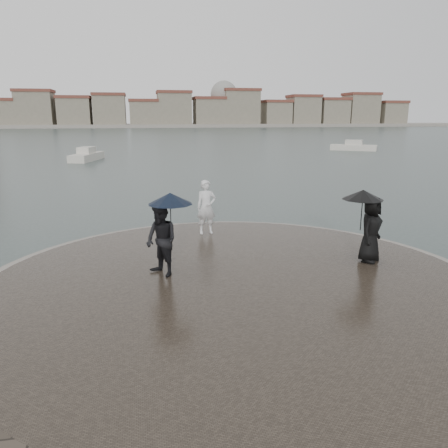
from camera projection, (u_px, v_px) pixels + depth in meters
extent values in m
plane|color=#2B3835|center=(279.00, 379.00, 7.16)|extent=(400.00, 400.00, 0.00)
cylinder|color=gray|center=(234.00, 289.00, 10.46)|extent=(12.50, 12.50, 0.32)
cylinder|color=#2D261E|center=(234.00, 288.00, 10.46)|extent=(11.90, 11.90, 0.36)
imported|color=white|center=(206.00, 207.00, 14.45)|extent=(0.68, 0.48, 1.79)
imported|color=black|center=(161.00, 240.00, 10.61)|extent=(1.05, 1.10, 1.78)
cylinder|color=black|center=(171.00, 221.00, 10.64)|extent=(0.02, 0.02, 0.90)
cone|color=black|center=(170.00, 198.00, 10.50)|extent=(1.10, 1.10, 0.28)
imported|color=black|center=(371.00, 229.00, 11.64)|extent=(1.02, 1.00, 1.77)
cylinder|color=black|center=(361.00, 214.00, 11.59)|extent=(0.02, 0.02, 0.90)
cone|color=black|center=(363.00, 195.00, 11.47)|extent=(1.09, 1.09, 0.26)
cube|color=gray|center=(144.00, 126.00, 162.39)|extent=(260.00, 20.00, 1.20)
cube|color=gray|center=(2.00, 115.00, 149.85)|extent=(10.00, 10.00, 9.00)
cube|color=brown|center=(0.00, 100.00, 148.64)|extent=(10.60, 10.60, 1.00)
cube|color=gray|center=(36.00, 110.00, 151.49)|extent=(12.00, 10.00, 12.00)
cube|color=brown|center=(34.00, 91.00, 149.92)|extent=(12.60, 10.60, 1.00)
cube|color=gray|center=(75.00, 113.00, 154.10)|extent=(11.00, 10.00, 10.00)
cube|color=brown|center=(74.00, 97.00, 152.77)|extent=(11.60, 10.60, 1.00)
cube|color=gray|center=(110.00, 112.00, 156.16)|extent=(11.00, 10.00, 11.00)
cube|color=brown|center=(109.00, 95.00, 154.71)|extent=(11.60, 10.60, 1.00)
cube|color=gray|center=(144.00, 115.00, 158.59)|extent=(10.00, 10.00, 9.00)
cube|color=brown|center=(143.00, 101.00, 157.38)|extent=(10.60, 10.60, 1.00)
cube|color=gray|center=(174.00, 111.00, 160.23)|extent=(12.00, 10.00, 12.00)
cube|color=brown|center=(174.00, 92.00, 158.66)|extent=(12.60, 10.60, 1.00)
cube|color=gray|center=(209.00, 113.00, 162.84)|extent=(11.00, 10.00, 10.00)
cube|color=brown|center=(209.00, 98.00, 161.51)|extent=(11.60, 10.60, 1.00)
cube|color=gray|center=(240.00, 109.00, 164.66)|extent=(13.00, 10.00, 13.00)
cube|color=brown|center=(241.00, 90.00, 162.98)|extent=(13.60, 10.60, 1.00)
cube|color=gray|center=(276.00, 115.00, 167.70)|extent=(10.00, 10.00, 9.00)
cube|color=brown|center=(276.00, 101.00, 166.49)|extent=(10.60, 10.60, 1.00)
cube|color=gray|center=(303.00, 112.00, 169.46)|extent=(11.00, 10.00, 11.00)
cube|color=brown|center=(304.00, 96.00, 168.01)|extent=(11.60, 10.60, 1.00)
cube|color=gray|center=(332.00, 114.00, 171.77)|extent=(11.00, 10.00, 10.00)
cube|color=brown|center=(333.00, 99.00, 170.44)|extent=(11.60, 10.60, 1.00)
cube|color=gray|center=(360.00, 111.00, 173.71)|extent=(12.00, 10.00, 12.00)
cube|color=brown|center=(362.00, 94.00, 172.14)|extent=(12.60, 10.60, 1.00)
cube|color=gray|center=(390.00, 115.00, 176.44)|extent=(10.00, 10.00, 9.00)
cube|color=brown|center=(391.00, 102.00, 175.23)|extent=(10.60, 10.60, 1.00)
sphere|color=gray|center=(224.00, 94.00, 164.15)|extent=(10.00, 10.00, 10.00)
cube|color=beige|center=(87.00, 158.00, 41.94)|extent=(2.95, 5.73, 0.90)
cube|color=beige|center=(86.00, 152.00, 41.80)|extent=(1.67, 2.24, 0.90)
cube|color=beige|center=(353.00, 148.00, 54.13)|extent=(5.50, 4.29, 0.90)
cube|color=beige|center=(354.00, 144.00, 53.99)|extent=(2.33, 2.08, 0.90)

